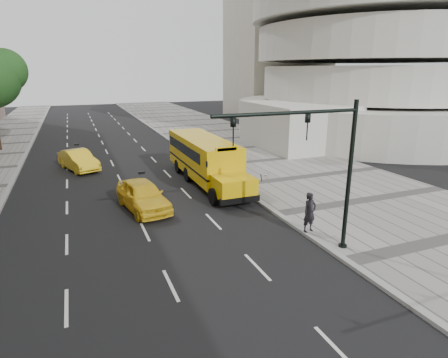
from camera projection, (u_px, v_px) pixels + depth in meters
name	position (u px, v px, depth m)	size (l,w,h in m)	color
ground	(146.00, 198.00, 22.80)	(140.00, 140.00, 0.00)	black
sidewalk_museum	(312.00, 177.00, 27.08)	(12.00, 140.00, 0.15)	gray
curb_museum	(236.00, 186.00, 24.93)	(0.30, 140.00, 0.15)	gray
guggenheim	(351.00, 19.00, 46.03)	(33.20, 42.20, 35.00)	silver
school_bus	(204.00, 156.00, 25.88)	(2.96, 11.56, 3.19)	#DEAE07
taxi_near	(143.00, 195.00, 20.71)	(1.95, 4.84, 1.65)	yellow
taxi_far	(78.00, 160.00, 29.05)	(1.65, 4.72, 1.55)	yellow
pedestrian	(310.00, 212.00, 17.45)	(0.70, 0.46, 1.91)	black
traffic_signal	(322.00, 161.00, 14.57)	(6.18, 0.36, 6.40)	black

